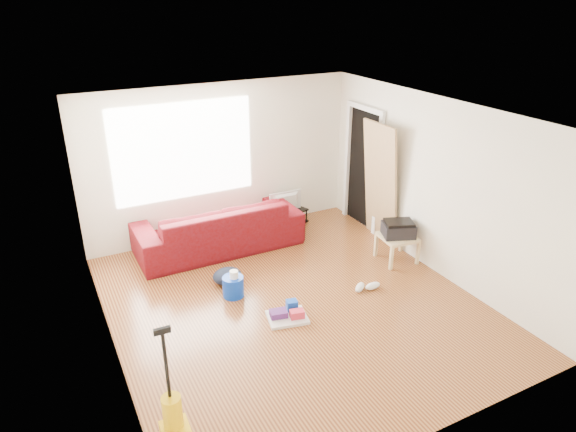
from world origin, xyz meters
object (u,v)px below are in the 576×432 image
sofa (220,248)px  backpack (228,283)px  vacuum (174,421)px  tv_stand (287,218)px  side_table (397,240)px  bucket (234,296)px  cleaning_tray (288,314)px

sofa → backpack: 1.10m
sofa → backpack: sofa is taller
vacuum → tv_stand: bearing=53.1°
side_table → vacuum: vacuum is taller
tv_stand → backpack: size_ratio=1.90×
tv_stand → side_table: 2.10m
side_table → vacuum: bearing=-155.5°
tv_stand → vacuum: bearing=-147.7°
sofa → side_table: side_table is taller
bucket → cleaning_tray: 0.89m
bucket → vacuum: vacuum is taller
bucket → backpack: 0.35m
tv_stand → bucket: bearing=-153.1°
bucket → vacuum: (-1.37, -2.01, 0.22)m
bucket → vacuum: bearing=-124.4°
tv_stand → side_table: (0.90, -1.89, 0.21)m
bucket → sofa: bearing=76.9°
tv_stand → vacuum: (-3.05, -3.69, 0.09)m
side_table → cleaning_tray: size_ratio=1.00×
side_table → sofa: bearing=144.3°
side_table → backpack: bearing=167.7°
backpack → vacuum: (-1.42, -2.35, 0.22)m
backpack → cleaning_tray: bearing=-70.1°
cleaning_tray → vacuum: 2.17m
side_table → bucket: size_ratio=1.94×
side_table → bucket: 2.61m
side_table → cleaning_tray: 2.26m
sofa → bucket: 1.45m
sofa → vacuum: size_ratio=2.13×
cleaning_tray → bucket: bearing=117.6°
side_table → bucket: side_table is taller
backpack → vacuum: bearing=-119.2°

